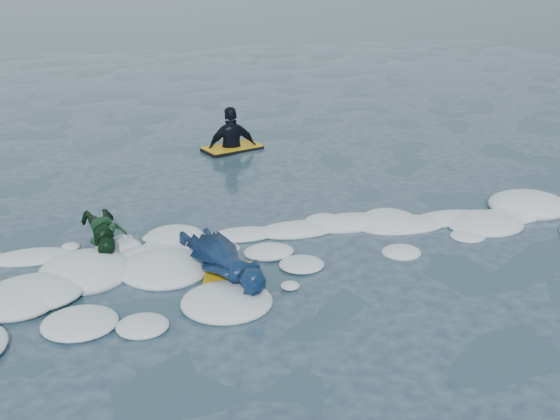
{
  "coord_description": "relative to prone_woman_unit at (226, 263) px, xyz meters",
  "views": [
    {
      "loc": [
        -1.1,
        -7.22,
        3.86
      ],
      "look_at": [
        1.14,
        1.6,
        0.41
      ],
      "focal_mm": 45.0,
      "sensor_mm": 36.0,
      "label": 1
    }
  ],
  "objects": [
    {
      "name": "prone_child_unit",
      "position": [
        -1.4,
        1.29,
        -0.01
      ],
      "size": [
        0.71,
        1.24,
        0.45
      ],
      "rotation": [
        0.0,
        0.0,
        1.14
      ],
      "color": "black",
      "rests_on": "ground"
    },
    {
      "name": "ground",
      "position": [
        -0.16,
        -0.43,
        -0.24
      ],
      "size": [
        120.0,
        120.0,
        0.0
      ],
      "primitive_type": "plane",
      "color": "#1C3A44",
      "rests_on": "ground"
    },
    {
      "name": "prone_woman_unit",
      "position": [
        0.0,
        0.0,
        0.0
      ],
      "size": [
        1.12,
        1.9,
        0.47
      ],
      "rotation": [
        0.0,
        0.0,
        1.3
      ],
      "color": "black",
      "rests_on": "ground"
    },
    {
      "name": "foam_band",
      "position": [
        -0.16,
        0.6,
        -0.24
      ],
      "size": [
        12.0,
        3.1,
        0.3
      ],
      "primitive_type": null,
      "color": "white",
      "rests_on": "ground"
    },
    {
      "name": "waiting_rider_unit",
      "position": [
        1.14,
        5.7,
        -0.22
      ],
      "size": [
        1.3,
        0.99,
        1.73
      ],
      "rotation": [
        0.0,
        0.0,
        0.34
      ],
      "color": "black",
      "rests_on": "ground"
    }
  ]
}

